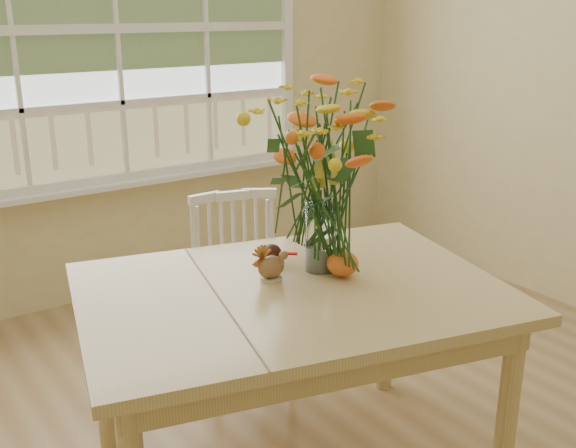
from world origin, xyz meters
TOP-DOWN VIEW (x-y plane):
  - wall_back at (0.00, 2.25)m, footprint 4.00×0.02m
  - window at (0.00, 2.21)m, footprint 2.42×0.12m
  - dining_table at (-0.20, 0.27)m, footprint 1.61×1.32m
  - windsor_chair at (0.01, 0.98)m, footprint 0.49×0.47m
  - flower_vase at (-0.02, 0.34)m, footprint 0.53×0.53m
  - pumpkin at (0.00, 0.25)m, footprint 0.11×0.11m
  - turkey_figurine at (-0.22, 0.36)m, footprint 0.10×0.08m
  - dark_gourd at (-0.12, 0.51)m, footprint 0.13×0.10m

SIDE VIEW (x-z plane):
  - windsor_chair at x=0.01m, z-range 0.06..0.92m
  - dining_table at x=-0.20m, z-range 0.29..1.04m
  - dark_gourd at x=-0.12m, z-range 0.75..0.82m
  - pumpkin at x=0.00m, z-range 0.75..0.84m
  - turkey_figurine at x=-0.22m, z-range 0.74..0.87m
  - flower_vase at x=-0.02m, z-range 0.82..1.44m
  - wall_back at x=0.00m, z-range 0.00..2.70m
  - window at x=0.00m, z-range 0.66..2.40m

